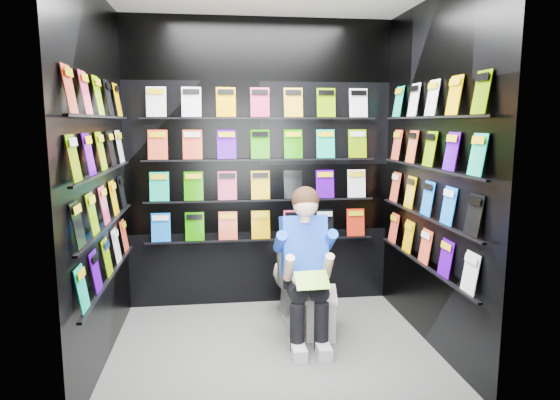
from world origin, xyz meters
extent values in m
plane|color=#5E5F5C|center=(0.00, 0.00, 0.00)|extent=(2.40, 2.40, 0.00)
cube|color=black|center=(0.00, 1.00, 1.30)|extent=(2.40, 0.04, 2.60)
cube|color=black|center=(0.00, -1.00, 1.30)|extent=(2.40, 0.04, 2.60)
cube|color=black|center=(-1.20, 0.00, 1.30)|extent=(0.04, 2.00, 2.60)
cube|color=black|center=(1.20, 0.00, 1.30)|extent=(0.04, 2.00, 2.60)
imported|color=white|center=(0.26, 0.55, 0.37)|extent=(0.45, 0.77, 0.73)
cube|color=silver|center=(0.42, 0.24, 0.15)|extent=(0.30, 0.45, 0.31)
cube|color=silver|center=(0.42, 0.24, 0.32)|extent=(0.32, 0.47, 0.03)
cube|color=green|center=(0.26, -0.18, 0.58)|extent=(0.25, 0.15, 0.10)
camera|label=1|loc=(-0.41, -3.52, 1.68)|focal=32.00mm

